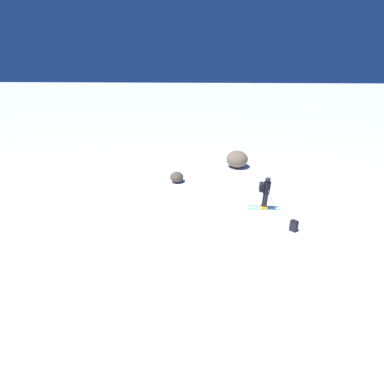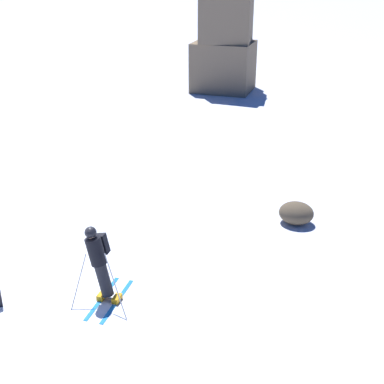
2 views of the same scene
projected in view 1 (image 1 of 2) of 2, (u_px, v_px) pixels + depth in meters
The scene contains 5 objects.
ground_plane at pixel (267, 219), 13.92m from camera, with size 300.00×300.00×0.00m, color white.
skier at pixel (266, 191), 14.47m from camera, with size 1.29×1.66×1.77m.
spare_backpack at pixel (294, 226), 12.79m from camera, with size 0.37×0.37×0.50m.
exposed_boulder_0 at pixel (237, 159), 21.10m from camera, with size 1.77×1.51×1.15m, color #7A664C.
exposed_boulder_1 at pixel (177, 177), 18.37m from camera, with size 0.96×0.82×0.62m, color brown.
Camera 1 is at (-12.65, 2.47, 6.44)m, focal length 28.00 mm.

